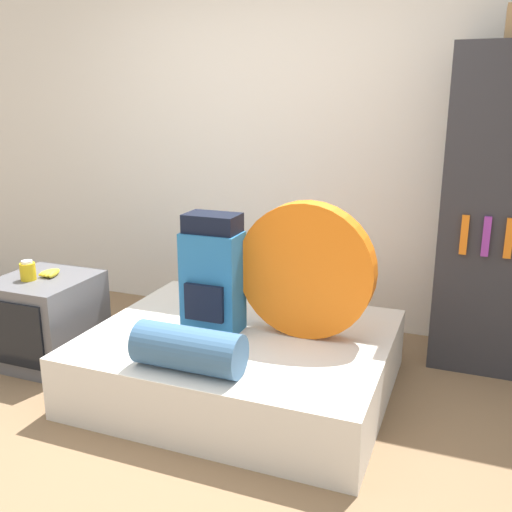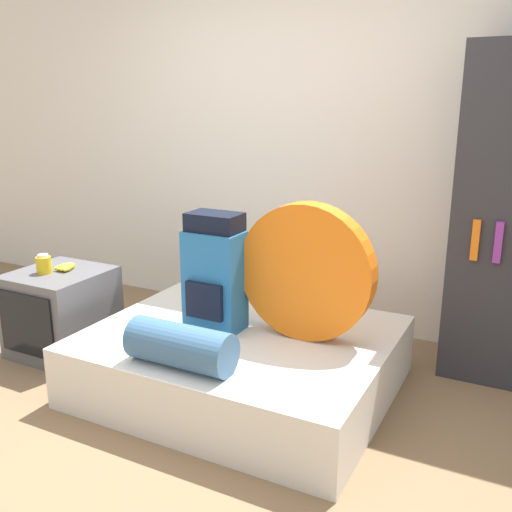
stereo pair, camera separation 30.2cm
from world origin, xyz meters
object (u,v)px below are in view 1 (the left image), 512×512
object	(u,v)px
tent_bag	(306,270)
television	(47,319)
sleeping_roll	(189,349)
canister	(28,271)
backpack	(213,275)

from	to	relation	value
tent_bag	television	size ratio (longest dim) A/B	1.28
sleeping_roll	canister	size ratio (longest dim) A/B	4.42
backpack	tent_bag	size ratio (longest dim) A/B	0.89
television	canister	size ratio (longest dim) A/B	4.78
television	canister	bearing A→B (deg)	-131.40
television	canister	world-z (taller)	canister
tent_bag	sleeping_roll	bearing A→B (deg)	-123.28
tent_bag	television	distance (m)	1.69
backpack	television	size ratio (longest dim) A/B	1.14
tent_bag	canister	size ratio (longest dim) A/B	6.11
sleeping_roll	television	world-z (taller)	sleeping_roll
backpack	television	bearing A→B (deg)	-175.84
tent_bag	television	bearing A→B (deg)	-173.05
backpack	sleeping_roll	bearing A→B (deg)	-78.08
sleeping_roll	television	size ratio (longest dim) A/B	0.93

